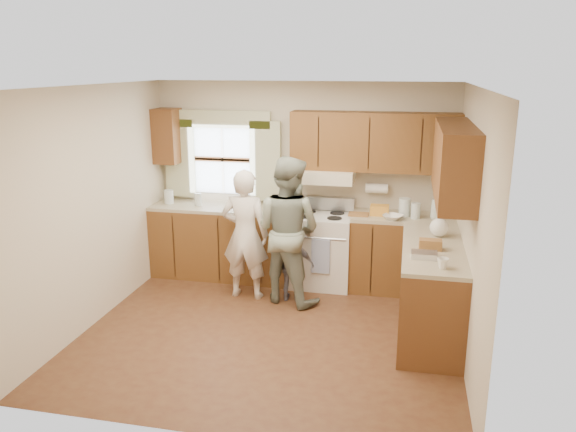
% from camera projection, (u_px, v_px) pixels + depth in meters
% --- Properties ---
extents(room, '(3.80, 3.80, 3.80)m').
position_uv_depth(room, '(270.00, 216.00, 5.53)').
color(room, '#492516').
rests_on(room, ground).
extents(kitchen_fixtures, '(3.80, 2.25, 2.15)m').
position_uv_depth(kitchen_fixtures, '(343.00, 229.00, 6.52)').
color(kitchen_fixtures, '#4F2E11').
rests_on(kitchen_fixtures, ground).
extents(stove, '(0.76, 0.67, 1.07)m').
position_uv_depth(stove, '(321.00, 248.00, 7.03)').
color(stove, silver).
rests_on(stove, ground).
extents(woman_left, '(0.58, 0.39, 1.55)m').
position_uv_depth(woman_left, '(245.00, 234.00, 6.56)').
color(woman_left, beige).
rests_on(woman_left, ground).
extents(woman_right, '(1.01, 0.90, 1.71)m').
position_uv_depth(woman_right, '(288.00, 230.00, 6.43)').
color(woman_right, '#233F2A').
rests_on(woman_right, ground).
extents(child, '(0.53, 0.27, 0.86)m').
position_uv_depth(child, '(292.00, 265.00, 6.53)').
color(child, slate).
rests_on(child, ground).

